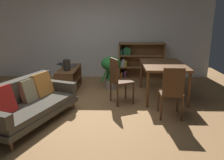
{
  "coord_description": "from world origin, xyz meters",
  "views": [
    {
      "loc": [
        0.62,
        -4.21,
        1.77
      ],
      "look_at": [
        0.51,
        0.16,
        0.57
      ],
      "focal_mm": 36.32,
      "sensor_mm": 36.0,
      "label": 1
    }
  ],
  "objects_px": {
    "fabric_couch": "(27,102)",
    "media_console": "(69,79)",
    "dining_chair_near": "(172,90)",
    "dining_chair_far": "(119,79)",
    "open_laptop": "(68,65)",
    "desk_speaker": "(67,65)",
    "potted_floor_plant": "(111,68)",
    "bookshelf": "(138,61)",
    "dining_table": "(163,67)"
  },
  "relations": [
    {
      "from": "bookshelf",
      "to": "media_console",
      "type": "bearing_deg",
      "value": -145.43
    },
    {
      "from": "media_console",
      "to": "bookshelf",
      "type": "bearing_deg",
      "value": 34.57
    },
    {
      "from": "dining_table",
      "to": "open_laptop",
      "type": "bearing_deg",
      "value": 164.3
    },
    {
      "from": "media_console",
      "to": "bookshelf",
      "type": "relative_size",
      "value": 0.9
    },
    {
      "from": "dining_chair_near",
      "to": "dining_chair_far",
      "type": "bearing_deg",
      "value": 142.43
    },
    {
      "from": "fabric_couch",
      "to": "media_console",
      "type": "height_order",
      "value": "fabric_couch"
    },
    {
      "from": "desk_speaker",
      "to": "potted_floor_plant",
      "type": "bearing_deg",
      "value": 25.16
    },
    {
      "from": "open_laptop",
      "to": "desk_speaker",
      "type": "relative_size",
      "value": 1.87
    },
    {
      "from": "potted_floor_plant",
      "to": "dining_chair_far",
      "type": "relative_size",
      "value": 0.85
    },
    {
      "from": "open_laptop",
      "to": "potted_floor_plant",
      "type": "relative_size",
      "value": 0.58
    },
    {
      "from": "fabric_couch",
      "to": "dining_chair_far",
      "type": "xyz_separation_m",
      "value": [
        1.6,
        0.95,
        0.17
      ]
    },
    {
      "from": "fabric_couch",
      "to": "dining_chair_near",
      "type": "distance_m",
      "value": 2.55
    },
    {
      "from": "dining_chair_far",
      "to": "dining_table",
      "type": "bearing_deg",
      "value": 24.9
    },
    {
      "from": "fabric_couch",
      "to": "open_laptop",
      "type": "distance_m",
      "value": 2.09
    },
    {
      "from": "bookshelf",
      "to": "dining_chair_far",
      "type": "bearing_deg",
      "value": -105.76
    },
    {
      "from": "dining_table",
      "to": "dining_chair_near",
      "type": "distance_m",
      "value": 1.21
    },
    {
      "from": "fabric_couch",
      "to": "dining_chair_near",
      "type": "xyz_separation_m",
      "value": [
        2.54,
        0.22,
        0.16
      ]
    },
    {
      "from": "dining_chair_near",
      "to": "bookshelf",
      "type": "bearing_deg",
      "value": 96.86
    },
    {
      "from": "dining_chair_near",
      "to": "desk_speaker",
      "type": "bearing_deg",
      "value": 148.56
    },
    {
      "from": "fabric_couch",
      "to": "dining_chair_far",
      "type": "distance_m",
      "value": 1.86
    },
    {
      "from": "fabric_couch",
      "to": "media_console",
      "type": "bearing_deg",
      "value": 78.63
    },
    {
      "from": "desk_speaker",
      "to": "potted_floor_plant",
      "type": "xyz_separation_m",
      "value": [
        1.03,
        0.48,
        -0.17
      ]
    },
    {
      "from": "fabric_couch",
      "to": "potted_floor_plant",
      "type": "height_order",
      "value": "potted_floor_plant"
    },
    {
      "from": "bookshelf",
      "to": "dining_chair_near",
      "type": "bearing_deg",
      "value": -83.14
    },
    {
      "from": "dining_chair_near",
      "to": "dining_chair_far",
      "type": "distance_m",
      "value": 1.19
    },
    {
      "from": "potted_floor_plant",
      "to": "dining_chair_near",
      "type": "distance_m",
      "value": 2.13
    },
    {
      "from": "fabric_couch",
      "to": "dining_chair_far",
      "type": "bearing_deg",
      "value": 30.64
    },
    {
      "from": "fabric_couch",
      "to": "open_laptop",
      "type": "relative_size",
      "value": 4.08
    },
    {
      "from": "media_console",
      "to": "dining_chair_far",
      "type": "relative_size",
      "value": 1.24
    },
    {
      "from": "media_console",
      "to": "open_laptop",
      "type": "height_order",
      "value": "open_laptop"
    },
    {
      "from": "desk_speaker",
      "to": "bookshelf",
      "type": "bearing_deg",
      "value": 39.95
    },
    {
      "from": "media_console",
      "to": "potted_floor_plant",
      "type": "height_order",
      "value": "potted_floor_plant"
    },
    {
      "from": "dining_chair_near",
      "to": "bookshelf",
      "type": "distance_m",
      "value": 2.87
    },
    {
      "from": "fabric_couch",
      "to": "media_console",
      "type": "xyz_separation_m",
      "value": [
        0.36,
        1.8,
        -0.09
      ]
    },
    {
      "from": "desk_speaker",
      "to": "dining_chair_far",
      "type": "distance_m",
      "value": 1.37
    },
    {
      "from": "dining_chair_far",
      "to": "bookshelf",
      "type": "bearing_deg",
      "value": 74.24
    },
    {
      "from": "potted_floor_plant",
      "to": "dining_chair_near",
      "type": "height_order",
      "value": "dining_chair_near"
    },
    {
      "from": "dining_chair_near",
      "to": "dining_chair_far",
      "type": "relative_size",
      "value": 0.98
    },
    {
      "from": "potted_floor_plant",
      "to": "dining_chair_far",
      "type": "height_order",
      "value": "dining_chair_far"
    },
    {
      "from": "potted_floor_plant",
      "to": "dining_chair_near",
      "type": "xyz_separation_m",
      "value": [
        1.13,
        -1.8,
        -0.01
      ]
    },
    {
      "from": "media_console",
      "to": "open_laptop",
      "type": "bearing_deg",
      "value": 105.98
    },
    {
      "from": "dining_table",
      "to": "bookshelf",
      "type": "height_order",
      "value": "bookshelf"
    },
    {
      "from": "media_console",
      "to": "bookshelf",
      "type": "height_order",
      "value": "bookshelf"
    },
    {
      "from": "media_console",
      "to": "dining_table",
      "type": "relative_size",
      "value": 0.83
    },
    {
      "from": "fabric_couch",
      "to": "bookshelf",
      "type": "distance_m",
      "value": 3.78
    },
    {
      "from": "dining_chair_far",
      "to": "bookshelf",
      "type": "relative_size",
      "value": 0.73
    },
    {
      "from": "potted_floor_plant",
      "to": "dining_table",
      "type": "height_order",
      "value": "potted_floor_plant"
    },
    {
      "from": "media_console",
      "to": "open_laptop",
      "type": "distance_m",
      "value": 0.41
    },
    {
      "from": "potted_floor_plant",
      "to": "dining_chair_near",
      "type": "relative_size",
      "value": 0.87
    },
    {
      "from": "desk_speaker",
      "to": "dining_table",
      "type": "xyz_separation_m",
      "value": [
        2.22,
        -0.13,
        0.0
      ]
    }
  ]
}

